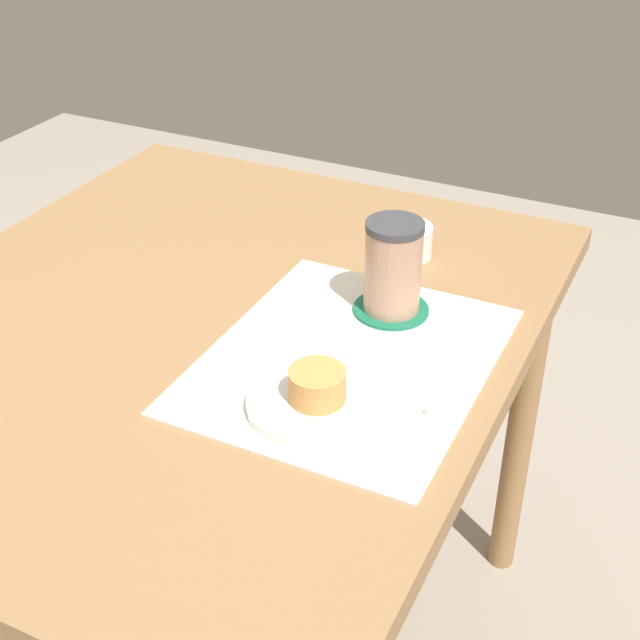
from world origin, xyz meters
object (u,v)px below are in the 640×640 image
at_px(pastry_plate, 317,403).
at_px(coffee_mug, 394,266).
at_px(dining_table, 205,368).
at_px(sugar_bowl, 409,241).
at_px(pastry, 317,385).

height_order(pastry_plate, coffee_mug, coffee_mug).
bearing_deg(dining_table, sugar_bowl, -33.48).
relative_size(dining_table, pastry, 15.06).
bearing_deg(pastry, sugar_bowl, 5.86).
bearing_deg(pastry, coffee_mug, 0.56).
xyz_separation_m(pastry, coffee_mug, (0.24, 0.00, 0.04)).
height_order(dining_table, pastry_plate, pastry_plate).
height_order(dining_table, sugar_bowl, sugar_bowl).
bearing_deg(pastry_plate, coffee_mug, 0.56).
relative_size(dining_table, sugar_bowl, 14.51).
relative_size(pastry_plate, pastry, 2.47).
bearing_deg(dining_table, pastry_plate, -116.08).
bearing_deg(coffee_mug, pastry_plate, -179.44).
distance_m(pastry_plate, sugar_bowl, 0.41).
distance_m(pastry, sugar_bowl, 0.41).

